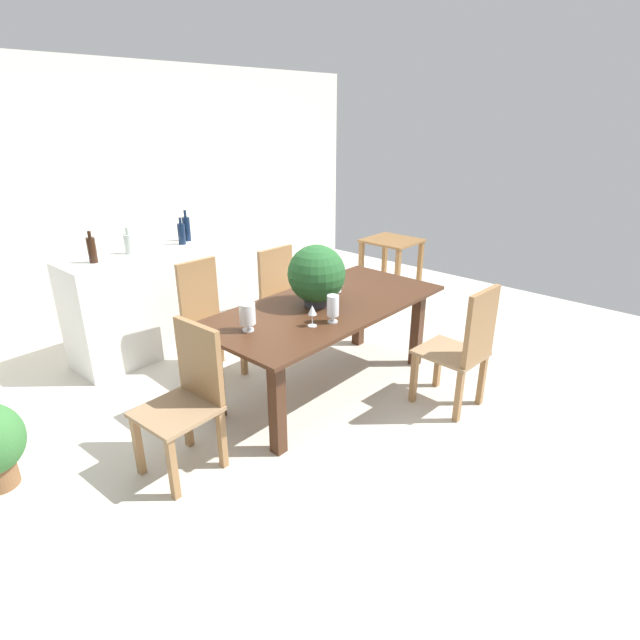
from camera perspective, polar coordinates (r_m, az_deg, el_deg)
ground_plane at (r=4.28m, az=0.24°, el=-7.38°), size 7.04×7.04×0.00m
back_wall at (r=5.83m, az=-19.83°, el=13.03°), size 6.40×0.10×2.60m
dining_table at (r=3.98m, az=0.68°, el=0.19°), size 2.01×0.95×0.74m
chair_near_right at (r=3.89m, az=15.98°, el=-2.76°), size 0.44×0.49×0.99m
chair_far_left at (r=4.40m, az=-12.70°, el=0.63°), size 0.42×0.44×0.99m
chair_far_right at (r=4.95m, az=-4.21°, el=3.32°), size 0.47×0.44×0.92m
chair_head_end at (r=3.27m, az=-14.59°, el=-7.92°), size 0.47×0.45×0.95m
flower_centerpiece at (r=3.86m, az=-0.38°, el=5.12°), size 0.44×0.44×0.47m
crystal_vase_left at (r=4.19m, az=1.87°, el=4.47°), size 0.12×0.12×0.16m
crystal_vase_center_near at (r=3.57m, az=1.46°, el=1.52°), size 0.09×0.09×0.20m
crystal_vase_right at (r=3.46m, az=-8.18°, el=0.63°), size 0.11×0.11×0.20m
wine_glass at (r=3.50m, az=-0.88°, el=0.98°), size 0.06×0.06×0.15m
kitchen_counter at (r=5.10m, az=-16.16°, el=2.74°), size 1.98×0.52×0.97m
wine_bottle_dark at (r=4.76m, az=-20.71°, el=8.07°), size 0.08×0.08×0.23m
wine_bottle_clear at (r=4.96m, az=-15.34°, el=9.38°), size 0.07×0.07×0.25m
wine_bottle_green at (r=4.58m, az=-24.30°, el=7.25°), size 0.07×0.07×0.26m
wine_bottle_amber at (r=5.08m, az=-14.81°, el=9.94°), size 0.07×0.07×0.29m
side_table at (r=6.16m, az=8.03°, el=7.39°), size 0.57×0.60×0.72m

